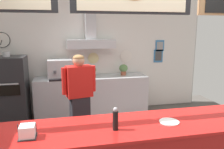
{
  "coord_description": "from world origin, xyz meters",
  "views": [
    {
      "loc": [
        -0.77,
        -2.7,
        2.0
      ],
      "look_at": [
        -0.01,
        0.78,
        1.29
      ],
      "focal_mm": 36.58,
      "sensor_mm": 36.0,
      "label": 1
    }
  ],
  "objects_px": {
    "pizza_oven": "(10,92)",
    "pepper_grinder": "(115,119)",
    "espresso_machine": "(60,69)",
    "shop_worker": "(80,99)",
    "condiment_plate": "(169,122)",
    "potted_basil": "(123,69)",
    "potted_oregano": "(92,71)",
    "napkin_holder": "(27,132)"
  },
  "relations": [
    {
      "from": "pizza_oven",
      "to": "pepper_grinder",
      "type": "distance_m",
      "value": 3.24
    },
    {
      "from": "espresso_machine",
      "to": "pepper_grinder",
      "type": "xyz_separation_m",
      "value": [
        0.55,
        -3.0,
        -0.0
      ]
    },
    {
      "from": "shop_worker",
      "to": "espresso_machine",
      "type": "distance_m",
      "value": 1.46
    },
    {
      "from": "pizza_oven",
      "to": "condiment_plate",
      "type": "xyz_separation_m",
      "value": [
        2.18,
        -2.75,
        0.29
      ]
    },
    {
      "from": "pepper_grinder",
      "to": "potted_basil",
      "type": "bearing_deg",
      "value": 73.4
    },
    {
      "from": "potted_oregano",
      "to": "condiment_plate",
      "type": "distance_m",
      "value": 3.03
    },
    {
      "from": "potted_basil",
      "to": "pepper_grinder",
      "type": "bearing_deg",
      "value": -106.6
    },
    {
      "from": "shop_worker",
      "to": "potted_oregano",
      "type": "relative_size",
      "value": 6.57
    },
    {
      "from": "pizza_oven",
      "to": "espresso_machine",
      "type": "height_order",
      "value": "pizza_oven"
    },
    {
      "from": "pepper_grinder",
      "to": "condiment_plate",
      "type": "height_order",
      "value": "pepper_grinder"
    },
    {
      "from": "shop_worker",
      "to": "potted_basil",
      "type": "distance_m",
      "value": 1.87
    },
    {
      "from": "shop_worker",
      "to": "potted_oregano",
      "type": "distance_m",
      "value": 1.52
    },
    {
      "from": "potted_basil",
      "to": "napkin_holder",
      "type": "bearing_deg",
      "value": -119.76
    },
    {
      "from": "shop_worker",
      "to": "potted_oregano",
      "type": "xyz_separation_m",
      "value": [
        0.4,
        1.45,
        0.2
      ]
    },
    {
      "from": "pizza_oven",
      "to": "napkin_holder",
      "type": "bearing_deg",
      "value": -75.08
    },
    {
      "from": "espresso_machine",
      "to": "potted_basil",
      "type": "distance_m",
      "value": 1.46
    },
    {
      "from": "potted_oregano",
      "to": "potted_basil",
      "type": "xyz_separation_m",
      "value": [
        0.75,
        0.01,
        0.01
      ]
    },
    {
      "from": "potted_basil",
      "to": "condiment_plate",
      "type": "bearing_deg",
      "value": -95.79
    },
    {
      "from": "potted_oregano",
      "to": "napkin_holder",
      "type": "distance_m",
      "value": 3.19
    },
    {
      "from": "pizza_oven",
      "to": "napkin_holder",
      "type": "relative_size",
      "value": 9.4
    },
    {
      "from": "espresso_machine",
      "to": "potted_oregano",
      "type": "bearing_deg",
      "value": 4.04
    },
    {
      "from": "condiment_plate",
      "to": "potted_oregano",
      "type": "bearing_deg",
      "value": 98.48
    },
    {
      "from": "shop_worker",
      "to": "potted_basil",
      "type": "bearing_deg",
      "value": -140.34
    },
    {
      "from": "potted_oregano",
      "to": "condiment_plate",
      "type": "bearing_deg",
      "value": -81.52
    },
    {
      "from": "pepper_grinder",
      "to": "condiment_plate",
      "type": "relative_size",
      "value": 1.12
    },
    {
      "from": "espresso_machine",
      "to": "shop_worker",
      "type": "bearing_deg",
      "value": -77.39
    },
    {
      "from": "shop_worker",
      "to": "potted_oregano",
      "type": "height_order",
      "value": "shop_worker"
    },
    {
      "from": "pepper_grinder",
      "to": "napkin_holder",
      "type": "height_order",
      "value": "pepper_grinder"
    },
    {
      "from": "shop_worker",
      "to": "pepper_grinder",
      "type": "height_order",
      "value": "shop_worker"
    },
    {
      "from": "espresso_machine",
      "to": "napkin_holder",
      "type": "xyz_separation_m",
      "value": [
        -0.28,
        -2.99,
        -0.06
      ]
    },
    {
      "from": "espresso_machine",
      "to": "potted_oregano",
      "type": "xyz_separation_m",
      "value": [
        0.71,
        0.05,
        -0.07
      ]
    },
    {
      "from": "pizza_oven",
      "to": "potted_oregano",
      "type": "xyz_separation_m",
      "value": [
        1.74,
        0.25,
        0.33
      ]
    },
    {
      "from": "potted_oregano",
      "to": "condiment_plate",
      "type": "xyz_separation_m",
      "value": [
        0.45,
        -2.99,
        -0.04
      ]
    },
    {
      "from": "pizza_oven",
      "to": "shop_worker",
      "type": "distance_m",
      "value": 1.81
    },
    {
      "from": "potted_oregano",
      "to": "pepper_grinder",
      "type": "relative_size",
      "value": 1.03
    },
    {
      "from": "pizza_oven",
      "to": "potted_basil",
      "type": "bearing_deg",
      "value": 5.9
    },
    {
      "from": "potted_basil",
      "to": "napkin_holder",
      "type": "xyz_separation_m",
      "value": [
        -1.74,
        -3.05,
        -0.0
      ]
    },
    {
      "from": "shop_worker",
      "to": "pepper_grinder",
      "type": "xyz_separation_m",
      "value": [
        0.24,
        -1.6,
        0.27
      ]
    },
    {
      "from": "condiment_plate",
      "to": "napkin_holder",
      "type": "height_order",
      "value": "napkin_holder"
    },
    {
      "from": "potted_basil",
      "to": "condiment_plate",
      "type": "relative_size",
      "value": 1.21
    },
    {
      "from": "shop_worker",
      "to": "pepper_grinder",
      "type": "distance_m",
      "value": 1.64
    },
    {
      "from": "condiment_plate",
      "to": "pizza_oven",
      "type": "bearing_deg",
      "value": 128.45
    }
  ]
}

